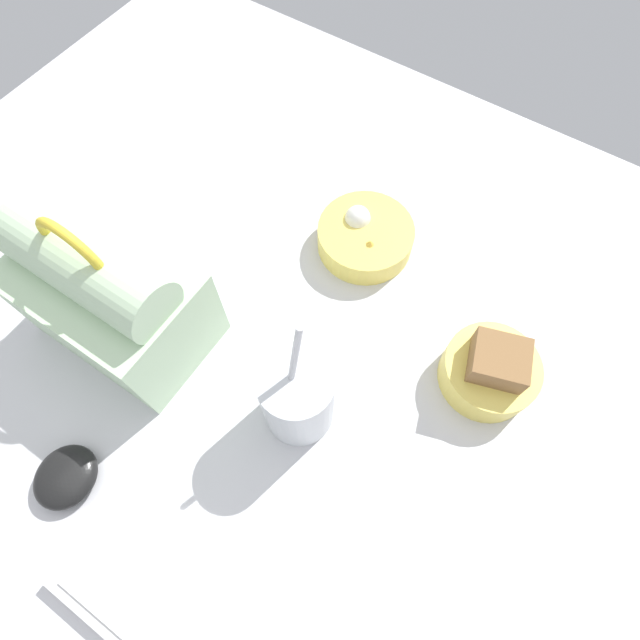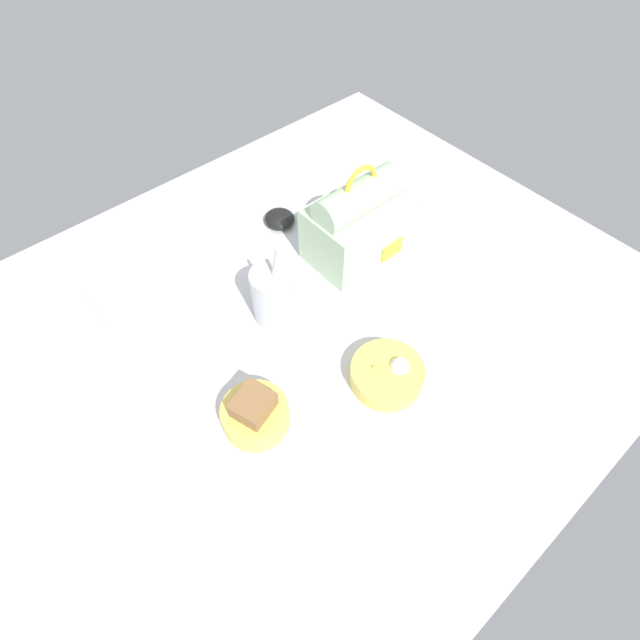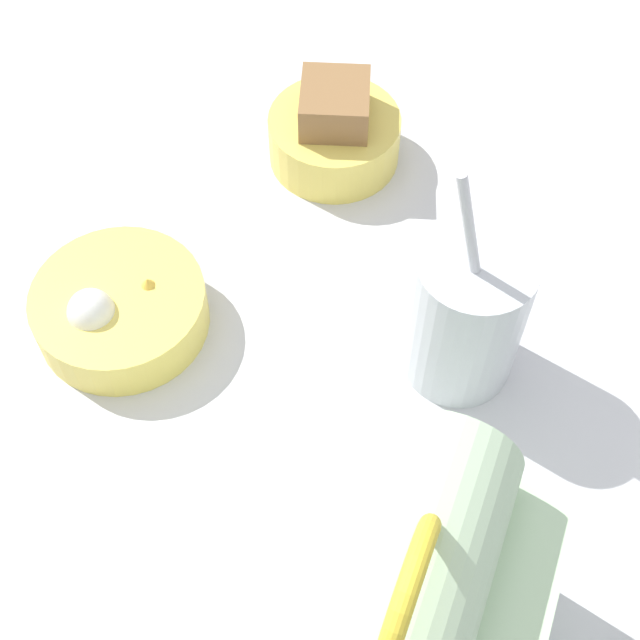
% 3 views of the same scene
% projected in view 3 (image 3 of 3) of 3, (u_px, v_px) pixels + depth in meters
% --- Properties ---
extents(desk_surface, '(1.40, 1.10, 0.02)m').
position_uv_depth(desk_surface, '(393.00, 354.00, 0.68)').
color(desk_surface, silver).
rests_on(desk_surface, ground).
extents(soup_cup, '(0.08, 0.08, 0.20)m').
position_uv_depth(soup_cup, '(466.00, 314.00, 0.61)').
color(soup_cup, silver).
rests_on(soup_cup, desk_surface).
extents(bento_bowl_sandwich, '(0.11, 0.11, 0.08)m').
position_uv_depth(bento_bowl_sandwich, '(334.00, 132.00, 0.76)').
color(bento_bowl_sandwich, '#EFD65B').
rests_on(bento_bowl_sandwich, desk_surface).
extents(bento_bowl_snacks, '(0.13, 0.13, 0.05)m').
position_uv_depth(bento_bowl_snacks, '(121.00, 308.00, 0.66)').
color(bento_bowl_snacks, '#EFD65B').
rests_on(bento_bowl_snacks, desk_surface).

